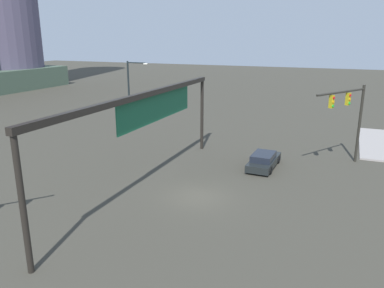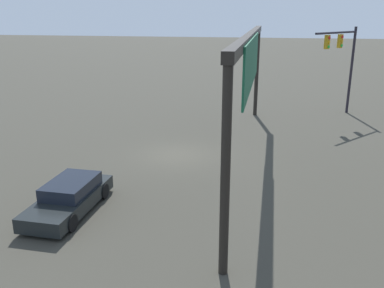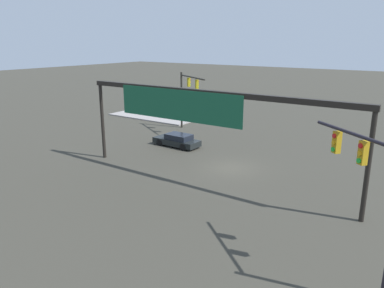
# 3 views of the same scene
# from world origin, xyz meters

# --- Properties ---
(ground_plane) EXTENTS (225.85, 225.85, 0.00)m
(ground_plane) POSITION_xyz_m (0.00, 0.00, 0.00)
(ground_plane) COLOR #3B3830
(traffic_signal_opposite_side) EXTENTS (5.25, 3.26, 6.34)m
(traffic_signal_opposite_side) POSITION_xyz_m (10.38, -8.60, 4.51)
(traffic_signal_opposite_side) COLOR black
(traffic_signal_opposite_side) RESTS_ON ground
(streetlamp_curved_arm) EXTENTS (0.44, 2.74, 7.41)m
(streetlamp_curved_arm) POSITION_xyz_m (15.54, 14.22, 4.37)
(streetlamp_curved_arm) COLOR black
(streetlamp_curved_arm) RESTS_ON ground
(overhead_sign_gantry) EXTENTS (21.13, 0.43, 6.57)m
(overhead_sign_gantry) POSITION_xyz_m (0.77, 3.77, 5.45)
(overhead_sign_gantry) COLOR black
(overhead_sign_gantry) RESTS_ON ground
(sedan_car_approaching) EXTENTS (4.65, 1.97, 1.21)m
(sedan_car_approaching) POSITION_xyz_m (7.36, -2.72, 0.57)
(sedan_car_approaching) COLOR black
(sedan_car_approaching) RESTS_ON ground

